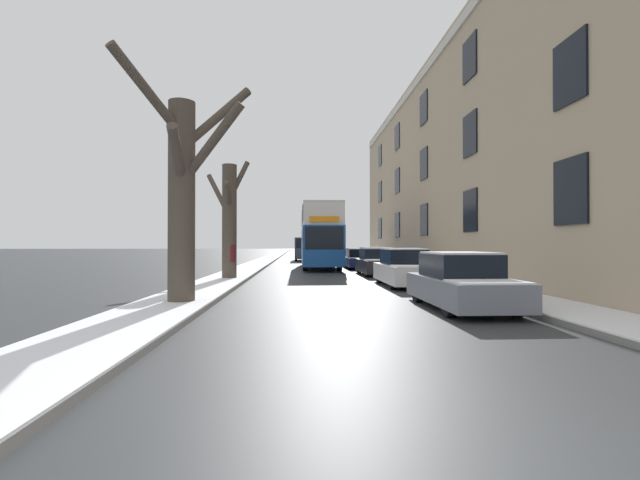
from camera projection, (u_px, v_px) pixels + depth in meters
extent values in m
plane|color=#303335|center=(493.00, 459.00, 3.29)|extent=(320.00, 320.00, 0.00)
cube|color=slate|center=(273.00, 256.00, 55.98)|extent=(2.02, 130.00, 0.13)
cube|color=white|center=(273.00, 256.00, 55.98)|extent=(2.00, 130.00, 0.03)
cube|color=slate|center=(346.00, 256.00, 56.46)|extent=(2.02, 130.00, 0.13)
cube|color=white|center=(346.00, 256.00, 56.46)|extent=(2.00, 130.00, 0.03)
cube|color=tan|center=(500.00, 169.00, 24.97)|extent=(9.00, 37.83, 12.14)
cube|color=black|center=(570.00, 191.00, 11.41)|extent=(0.08, 1.40, 1.80)
cube|color=black|center=(470.00, 211.00, 18.06)|extent=(0.08, 1.40, 1.80)
cube|color=black|center=(424.00, 220.00, 24.71)|extent=(0.08, 1.40, 1.80)
cube|color=black|center=(397.00, 225.00, 31.36)|extent=(0.08, 1.40, 1.80)
cube|color=black|center=(380.00, 228.00, 38.01)|extent=(0.08, 1.40, 1.80)
cube|color=black|center=(570.00, 71.00, 11.45)|extent=(0.08, 1.40, 1.80)
cube|color=black|center=(470.00, 134.00, 18.10)|extent=(0.08, 1.40, 1.80)
cube|color=black|center=(424.00, 164.00, 24.74)|extent=(0.08, 1.40, 1.80)
cube|color=black|center=(397.00, 181.00, 31.39)|extent=(0.08, 1.40, 1.80)
cube|color=black|center=(380.00, 192.00, 38.04)|extent=(0.08, 1.40, 1.80)
cube|color=black|center=(470.00, 58.00, 18.13)|extent=(0.08, 1.40, 1.80)
cube|color=black|center=(424.00, 108.00, 24.78)|extent=(0.08, 1.40, 1.80)
cube|color=black|center=(397.00, 137.00, 31.42)|extent=(0.08, 1.40, 1.80)
cube|color=black|center=(380.00, 156.00, 38.07)|extent=(0.08, 1.40, 1.80)
cube|color=beige|center=(423.00, 73.00, 24.80)|extent=(0.12, 37.07, 0.44)
cylinder|color=#4C4238|center=(182.00, 204.00, 11.34)|extent=(0.70, 0.70, 5.45)
cylinder|color=#4C4238|center=(149.00, 93.00, 10.39)|extent=(1.35, 2.14, 1.74)
cylinder|color=#4C4238|center=(211.00, 144.00, 11.08)|extent=(1.91, 0.94, 2.11)
cylinder|color=#4C4238|center=(216.00, 118.00, 11.78)|extent=(1.92, 1.03, 1.99)
cylinder|color=#4C4238|center=(177.00, 156.00, 10.58)|extent=(0.45, 1.73, 1.28)
cylinder|color=#4C4238|center=(229.00, 223.00, 19.15)|extent=(0.65, 0.65, 5.23)
cylinder|color=#4C4238|center=(219.00, 195.00, 19.72)|extent=(1.43, 1.45, 2.13)
cylinder|color=#4C4238|center=(228.00, 195.00, 18.48)|extent=(0.31, 1.51, 1.07)
cylinder|color=#4C4238|center=(239.00, 181.00, 19.32)|extent=(1.04, 0.54, 1.82)
cube|color=#194C99|center=(320.00, 246.00, 29.58)|extent=(2.46, 10.26, 2.44)
cube|color=silver|center=(320.00, 219.00, 29.60)|extent=(2.41, 10.05, 1.31)
cube|color=silver|center=(320.00, 208.00, 29.61)|extent=(2.41, 10.05, 0.12)
cube|color=black|center=(320.00, 239.00, 29.58)|extent=(2.49, 9.03, 1.27)
cube|color=black|center=(320.00, 218.00, 29.60)|extent=(2.49, 9.03, 1.00)
cube|color=black|center=(324.00, 238.00, 24.48)|extent=(2.22, 0.06, 1.33)
cube|color=orange|center=(324.00, 219.00, 24.48)|extent=(1.72, 0.05, 0.32)
cylinder|color=black|center=(305.00, 263.00, 26.44)|extent=(0.30, 1.04, 1.04)
cylinder|color=black|center=(339.00, 263.00, 26.55)|extent=(0.30, 1.04, 1.04)
cylinder|color=black|center=(304.00, 259.00, 32.38)|extent=(0.30, 1.04, 1.04)
cylinder|color=black|center=(332.00, 259.00, 32.49)|extent=(0.30, 1.04, 1.04)
cube|color=slate|center=(462.00, 290.00, 10.95)|extent=(1.80, 4.17, 0.63)
cube|color=black|center=(459.00, 265.00, 11.12)|extent=(1.55, 2.09, 0.60)
cube|color=white|center=(459.00, 253.00, 11.12)|extent=(1.51, 1.98, 0.05)
cube|color=white|center=(487.00, 282.00, 9.47)|extent=(1.62, 1.09, 0.04)
cylinder|color=black|center=(449.00, 304.00, 9.65)|extent=(0.20, 0.63, 0.63)
cylinder|color=black|center=(517.00, 303.00, 9.73)|extent=(0.20, 0.63, 0.63)
cylinder|color=black|center=(418.00, 291.00, 12.15)|extent=(0.20, 0.63, 0.63)
cylinder|color=black|center=(472.00, 291.00, 12.23)|extent=(0.20, 0.63, 0.63)
cube|color=silver|center=(404.00, 273.00, 16.89)|extent=(1.72, 4.24, 0.68)
cube|color=black|center=(403.00, 257.00, 17.07)|extent=(1.48, 2.12, 0.59)
cube|color=white|center=(403.00, 249.00, 17.07)|extent=(1.44, 2.02, 0.05)
cube|color=white|center=(415.00, 266.00, 15.39)|extent=(1.55, 1.11, 0.04)
cylinder|color=black|center=(393.00, 281.00, 15.58)|extent=(0.20, 0.61, 0.61)
cylinder|color=black|center=(433.00, 281.00, 15.66)|extent=(0.20, 0.61, 0.61)
cylinder|color=black|center=(379.00, 276.00, 18.12)|extent=(0.20, 0.61, 0.61)
cylinder|color=black|center=(414.00, 276.00, 18.20)|extent=(0.20, 0.61, 0.61)
cube|color=black|center=(376.00, 266.00, 22.97)|extent=(1.73, 4.34, 0.66)
cube|color=black|center=(376.00, 254.00, 23.15)|extent=(1.48, 2.17, 0.58)
cube|color=white|center=(376.00, 248.00, 23.15)|extent=(1.45, 2.06, 0.09)
cube|color=white|center=(382.00, 260.00, 21.43)|extent=(1.55, 1.13, 0.07)
cylinder|color=black|center=(366.00, 270.00, 21.63)|extent=(0.20, 0.65, 0.65)
cylinder|color=black|center=(396.00, 270.00, 21.71)|extent=(0.20, 0.65, 0.65)
cylinder|color=black|center=(359.00, 268.00, 24.23)|extent=(0.20, 0.65, 0.65)
cylinder|color=black|center=(385.00, 268.00, 24.30)|extent=(0.20, 0.65, 0.65)
cube|color=navy|center=(360.00, 262.00, 29.20)|extent=(1.87, 4.17, 0.58)
cube|color=black|center=(359.00, 253.00, 29.37)|extent=(1.61, 2.09, 0.57)
cube|color=white|center=(359.00, 249.00, 29.37)|extent=(1.57, 1.98, 0.05)
cube|color=white|center=(363.00, 258.00, 27.72)|extent=(1.69, 1.09, 0.04)
cylinder|color=black|center=(350.00, 264.00, 27.90)|extent=(0.20, 0.67, 0.67)
cylinder|color=black|center=(375.00, 264.00, 27.99)|extent=(0.20, 0.67, 0.67)
cylinder|color=black|center=(346.00, 263.00, 30.40)|extent=(0.20, 0.67, 0.67)
cylinder|color=black|center=(369.00, 263.00, 30.49)|extent=(0.20, 0.67, 0.67)
cube|color=#474C56|center=(350.00, 259.00, 34.34)|extent=(1.83, 4.14, 0.56)
cube|color=black|center=(350.00, 252.00, 34.51)|extent=(1.57, 2.07, 0.55)
cube|color=white|center=(350.00, 248.00, 34.52)|extent=(1.54, 1.97, 0.07)
cube|color=white|center=(353.00, 256.00, 32.88)|extent=(1.65, 1.08, 0.05)
cylinder|color=black|center=(342.00, 261.00, 33.06)|extent=(0.20, 0.65, 0.65)
cylinder|color=black|center=(363.00, 261.00, 33.14)|extent=(0.20, 0.65, 0.65)
cylinder|color=black|center=(339.00, 260.00, 35.54)|extent=(0.20, 0.65, 0.65)
cylinder|color=black|center=(358.00, 260.00, 35.62)|extent=(0.20, 0.65, 0.65)
cube|color=#333842|center=(304.00, 248.00, 43.42)|extent=(1.94, 5.28, 2.09)
cube|color=black|center=(305.00, 243.00, 40.81)|extent=(1.71, 0.06, 0.92)
cylinder|color=black|center=(296.00, 258.00, 41.68)|extent=(0.22, 0.68, 0.68)
cylinder|color=black|center=(313.00, 258.00, 41.76)|extent=(0.22, 0.68, 0.68)
cylinder|color=black|center=(296.00, 257.00, 45.05)|extent=(0.22, 0.68, 0.68)
cylinder|color=black|center=(312.00, 257.00, 45.14)|extent=(0.22, 0.68, 0.68)
cylinder|color=#4C4742|center=(229.00, 272.00, 18.96)|extent=(0.19, 0.19, 0.87)
cylinder|color=#4C4742|center=(233.00, 272.00, 19.10)|extent=(0.19, 0.19, 0.87)
cylinder|color=#59191E|center=(231.00, 253.00, 19.04)|extent=(0.41, 0.41, 0.76)
sphere|color=#8C6647|center=(231.00, 242.00, 19.04)|extent=(0.24, 0.24, 0.24)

